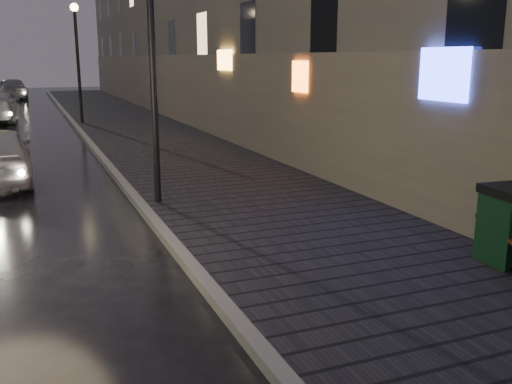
% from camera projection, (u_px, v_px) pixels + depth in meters
% --- Properties ---
extents(ground, '(120.00, 120.00, 0.00)m').
position_uv_depth(ground, '(109.00, 364.00, 5.86)').
color(ground, black).
rests_on(ground, ground).
extents(sidewalk, '(4.60, 58.00, 0.15)m').
position_uv_depth(sidewalk, '(131.00, 125.00, 26.22)').
color(sidewalk, black).
rests_on(sidewalk, ground).
extents(curb, '(0.20, 58.00, 0.15)m').
position_uv_depth(curb, '(76.00, 127.00, 25.34)').
color(curb, slate).
rests_on(curb, ground).
extents(lamp_near, '(0.36, 0.36, 5.28)m').
position_uv_depth(lamp_near, '(151.00, 36.00, 11.15)').
color(lamp_near, black).
rests_on(lamp_near, sidewalk).
extents(lamp_far, '(0.36, 0.36, 5.28)m').
position_uv_depth(lamp_far, '(77.00, 48.00, 25.59)').
color(lamp_far, black).
rests_on(lamp_far, sidewalk).
extents(trash_bin, '(0.80, 0.80, 1.14)m').
position_uv_depth(trash_bin, '(512.00, 225.00, 8.22)').
color(trash_bin, '#0E321A').
rests_on(trash_bin, sidewalk).
extents(car_far, '(2.43, 5.01, 1.65)m').
position_uv_depth(car_far, '(12.00, 89.00, 42.83)').
color(car_far, '#93959B').
rests_on(car_far, ground).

